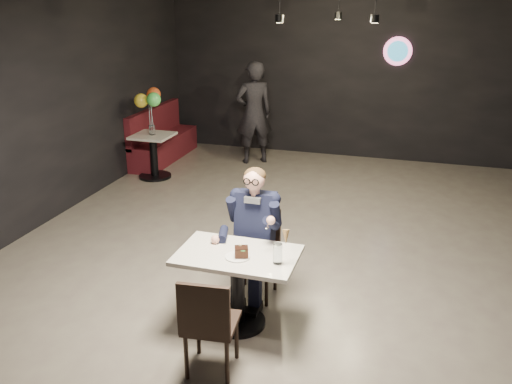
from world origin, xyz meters
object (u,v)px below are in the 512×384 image
(sundae_glass, at_px, (278,254))
(passerby, at_px, (254,113))
(chair_far, at_px, (255,255))
(booth_bench, at_px, (164,134))
(chair_near, at_px, (211,321))
(seated_man, at_px, (255,232))
(side_table, at_px, (154,155))
(balloon_vase, at_px, (152,130))
(main_table, at_px, (238,289))

(sundae_glass, height_order, passerby, passerby)
(sundae_glass, bearing_deg, chair_far, 122.37)
(booth_bench, bearing_deg, passerby, 11.90)
(chair_near, bearing_deg, booth_bench, 113.58)
(sundae_glass, bearing_deg, seated_man, 122.37)
(chair_far, distance_m, passerby, 4.76)
(side_table, xyz_separation_m, balloon_vase, (0.00, 0.00, 0.43))
(sundae_glass, height_order, side_table, sundae_glass)
(chair_near, relative_size, sundae_glass, 4.98)
(balloon_vase, bearing_deg, side_table, 0.00)
(seated_man, distance_m, passerby, 4.74)
(chair_near, xyz_separation_m, passerby, (-1.41, 5.75, 0.46))
(main_table, relative_size, chair_far, 1.20)
(chair_far, distance_m, sundae_glass, 0.83)
(chair_near, xyz_separation_m, sundae_glass, (0.40, 0.60, 0.38))
(main_table, height_order, booth_bench, booth_bench)
(chair_far, height_order, chair_near, same)
(booth_bench, xyz_separation_m, balloon_vase, (0.30, -1.00, 0.34))
(chair_near, height_order, sundae_glass, sundae_glass)
(sundae_glass, relative_size, balloon_vase, 1.18)
(chair_near, bearing_deg, chair_far, 83.98)
(seated_man, bearing_deg, chair_far, 0.00)
(sundae_glass, xyz_separation_m, balloon_vase, (-3.16, 3.80, -0.01))
(chair_far, bearing_deg, balloon_vase, 131.10)
(main_table, xyz_separation_m, balloon_vase, (-2.77, 3.72, 0.45))
(main_table, distance_m, chair_near, 0.68)
(booth_bench, relative_size, side_table, 2.48)
(main_table, xyz_separation_m, sundae_glass, (0.40, -0.08, 0.47))
(chair_far, relative_size, booth_bench, 0.47)
(chair_near, xyz_separation_m, side_table, (-2.77, 4.40, -0.07))
(side_table, distance_m, balloon_vase, 0.43)
(main_table, distance_m, seated_man, 0.65)
(booth_bench, bearing_deg, chair_near, -60.40)
(booth_bench, distance_m, passerby, 1.75)
(seated_man, xyz_separation_m, passerby, (-1.41, 4.52, 0.20))
(sundae_glass, bearing_deg, chair_near, -123.37)
(seated_man, bearing_deg, balloon_vase, 131.10)
(main_table, xyz_separation_m, booth_bench, (-3.07, 4.72, 0.11))
(seated_man, relative_size, sundae_glass, 7.80)
(booth_bench, bearing_deg, chair_far, -53.67)
(chair_near, relative_size, balloon_vase, 5.87)
(booth_bench, bearing_deg, sundae_glass, -54.17)
(balloon_vase, height_order, passerby, passerby)
(chair_far, bearing_deg, side_table, 131.10)
(chair_far, xyz_separation_m, passerby, (-1.41, 4.52, 0.46))
(passerby, bearing_deg, main_table, 74.38)
(chair_near, distance_m, passerby, 5.94)
(main_table, relative_size, passerby, 0.59)
(chair_near, distance_m, seated_man, 1.26)
(chair_far, height_order, side_table, chair_far)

